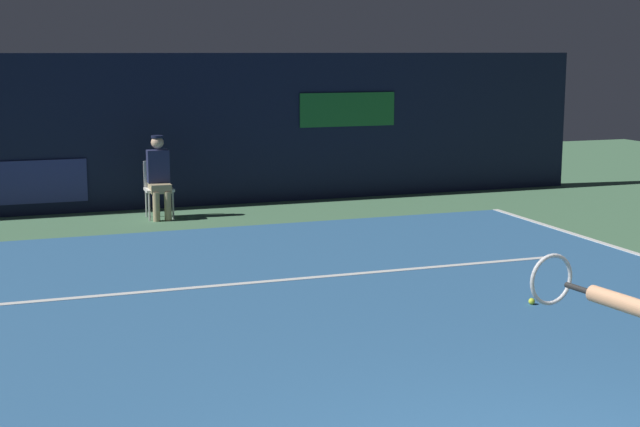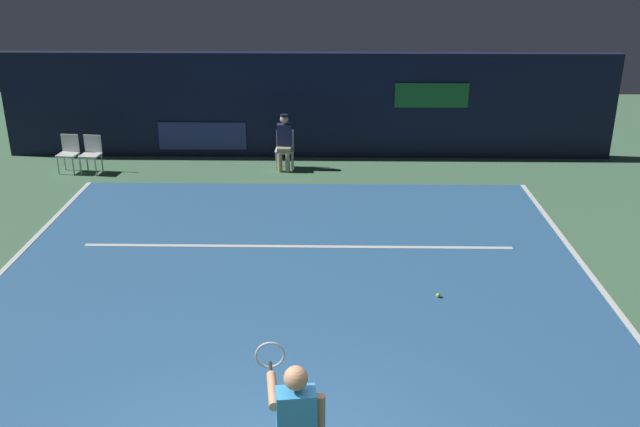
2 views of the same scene
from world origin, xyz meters
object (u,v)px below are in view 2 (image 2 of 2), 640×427
object	(u,v)px
line_judge_on_chair	(284,141)
courtside_chair_near	(69,151)
courtside_chair_far	(91,152)
tennis_ball	(438,295)

from	to	relation	value
line_judge_on_chair	courtside_chair_near	size ratio (longest dim) A/B	1.50
courtside_chair_near	courtside_chair_far	xyz separation A→B (m)	(0.55, -0.05, 0.00)
courtside_chair_far	courtside_chair_near	bearing A→B (deg)	175.11
courtside_chair_far	tennis_ball	distance (m)	9.51
line_judge_on_chair	tennis_ball	xyz separation A→B (m)	(2.80, -6.40, -0.64)
line_judge_on_chair	tennis_ball	bearing A→B (deg)	-66.42
line_judge_on_chair	courtside_chair_far	world-z (taller)	line_judge_on_chair
line_judge_on_chair	tennis_ball	distance (m)	7.02
tennis_ball	courtside_chair_far	bearing A→B (deg)	140.41
line_judge_on_chair	courtside_chair_near	world-z (taller)	line_judge_on_chair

